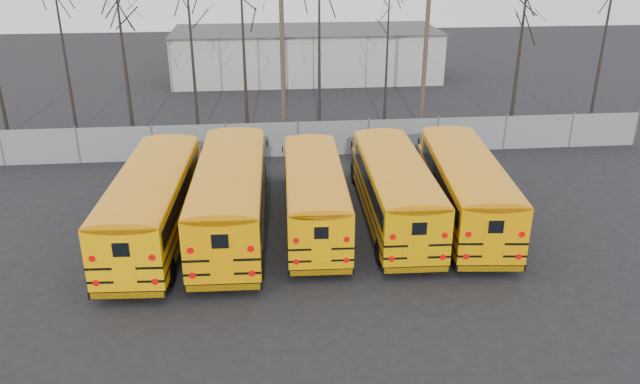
{
  "coord_description": "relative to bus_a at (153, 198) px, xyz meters",
  "views": [
    {
      "loc": [
        -2.02,
        -21.32,
        11.86
      ],
      "look_at": [
        0.35,
        2.85,
        1.6
      ],
      "focal_mm": 35.0,
      "sensor_mm": 36.0,
      "label": 1
    }
  ],
  "objects": [
    {
      "name": "distant_building",
      "position": [
        8.48,
        29.72,
        0.14
      ],
      "size": [
        22.0,
        8.0,
        4.0
      ],
      "primitive_type": "cube",
      "color": "#ADADA8",
      "rests_on": "ground"
    },
    {
      "name": "utility_pole_right",
      "position": [
        14.75,
        14.48,
        2.73
      ],
      "size": [
        1.51,
        0.72,
        8.94
      ],
      "rotation": [
        0.0,
        0.0,
        0.39
      ],
      "color": "#4B372A",
      "rests_on": "ground"
    },
    {
      "name": "tree_2",
      "position": [
        -3.19,
        13.03,
        2.66
      ],
      "size": [
        0.26,
        0.26,
        9.05
      ],
      "primitive_type": "cone",
      "color": "black",
      "rests_on": "ground"
    },
    {
      "name": "fence",
      "position": [
        6.48,
        9.72,
        -0.86
      ],
      "size": [
        40.0,
        0.04,
        2.0
      ],
      "primitive_type": "cube",
      "color": "gray",
      "rests_on": "ground"
    },
    {
      "name": "tree_5",
      "position": [
        7.98,
        12.82,
        4.12
      ],
      "size": [
        0.26,
        0.26,
        11.96
      ],
      "primitive_type": "cone",
      "color": "black",
      "rests_on": "ground"
    },
    {
      "name": "tree_4",
      "position": [
        3.63,
        12.53,
        3.9
      ],
      "size": [
        0.26,
        0.26,
        11.52
      ],
      "primitive_type": "cone",
      "color": "black",
      "rests_on": "ground"
    },
    {
      "name": "tree_1",
      "position": [
        -7.09,
        15.2,
        3.82
      ],
      "size": [
        0.26,
        0.26,
        11.37
      ],
      "primitive_type": "cone",
      "color": "black",
      "rests_on": "ground"
    },
    {
      "name": "bus_b",
      "position": [
        3.1,
        0.32,
        0.06
      ],
      "size": [
        3.05,
        11.8,
        3.28
      ],
      "rotation": [
        0.0,
        0.0,
        -0.03
      ],
      "color": "black",
      "rests_on": "ground"
    },
    {
      "name": "utility_pole_left",
      "position": [
        5.89,
        14.43,
        2.79
      ],
      "size": [
        1.61,
        0.29,
        9.06
      ],
      "rotation": [
        0.0,
        0.0,
        0.11
      ],
      "color": "#473928",
      "rests_on": "ground"
    },
    {
      "name": "bus_a",
      "position": [
        0.0,
        0.0,
        0.0
      ],
      "size": [
        3.2,
        11.48,
        3.18
      ],
      "rotation": [
        0.0,
        0.0,
        -0.05
      ],
      "color": "black",
      "rests_on": "ground"
    },
    {
      "name": "bus_d",
      "position": [
        10.02,
        0.56,
        -0.08
      ],
      "size": [
        2.82,
        10.96,
        3.05
      ],
      "rotation": [
        0.0,
        0.0,
        -0.03
      ],
      "color": "black",
      "rests_on": "ground"
    },
    {
      "name": "ground",
      "position": [
        6.48,
        -2.28,
        -1.86
      ],
      "size": [
        120.0,
        120.0,
        0.0
      ],
      "primitive_type": "plane",
      "color": "black",
      "rests_on": "ground"
    },
    {
      "name": "bus_e",
      "position": [
        13.07,
        0.43,
        -0.04
      ],
      "size": [
        3.61,
        11.27,
        3.1
      ],
      "rotation": [
        0.0,
        0.0,
        -0.1
      ],
      "color": "black",
      "rests_on": "ground"
    },
    {
      "name": "bus_c",
      "position": [
        6.57,
        0.54,
        -0.15
      ],
      "size": [
        2.75,
        10.52,
        2.92
      ],
      "rotation": [
        0.0,
        0.0,
        -0.03
      ],
      "color": "black",
      "rests_on": "ground"
    },
    {
      "name": "tree_6",
      "position": [
        12.29,
        14.23,
        2.78
      ],
      "size": [
        0.26,
        0.26,
        9.28
      ],
      "primitive_type": "cone",
      "color": "black",
      "rests_on": "ground"
    },
    {
      "name": "tree_7",
      "position": [
        19.83,
        12.25,
        3.16
      ],
      "size": [
        0.26,
        0.26,
        10.04
      ],
      "primitive_type": "cone",
      "color": "black",
      "rests_on": "ground"
    },
    {
      "name": "tree_8",
      "position": [
        24.74,
        11.86,
        4.39
      ],
      "size": [
        0.26,
        0.26,
        12.5
      ],
      "primitive_type": "cone",
      "color": "black",
      "rests_on": "ground"
    },
    {
      "name": "tree_3",
      "position": [
        0.67,
        12.89,
        4.04
      ],
      "size": [
        0.26,
        0.26,
        11.8
      ],
      "primitive_type": "cone",
      "color": "black",
      "rests_on": "ground"
    }
  ]
}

